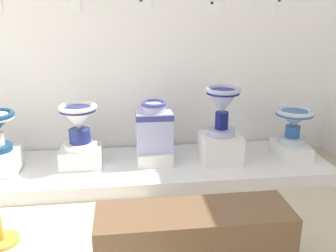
{
  "coord_description": "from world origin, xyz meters",
  "views": [
    {
      "loc": [
        1.7,
        -0.58,
        1.53
      ],
      "look_at": [
        2.1,
        2.62,
        0.48
      ],
      "focal_mm": 39.64,
      "sensor_mm": 36.0,
      "label": 1
    }
  ],
  "objects": [
    {
      "name": "wall_back",
      "position": [
        1.96,
        3.12,
        1.48
      ],
      "size": [
        4.12,
        0.06,
        2.96
      ],
      "primitive_type": "cube",
      "color": "white",
      "rests_on": "ground_plane"
    },
    {
      "name": "display_platform",
      "position": [
        1.96,
        2.62,
        0.06
      ],
      "size": [
        3.3,
        0.89,
        0.12
      ],
      "primitive_type": "cube",
      "color": "white",
      "rests_on": "ground_plane"
    },
    {
      "name": "plinth_block_slender_white",
      "position": [
        0.61,
        2.58,
        0.23
      ],
      "size": [
        0.32,
        0.31,
        0.21
      ],
      "primitive_type": "cube",
      "color": "white",
      "rests_on": "display_platform"
    },
    {
      "name": "plinth_block_rightmost",
      "position": [
        1.3,
        2.66,
        0.21
      ],
      "size": [
        0.37,
        0.32,
        0.17
      ],
      "primitive_type": "cube",
      "color": "white",
      "rests_on": "display_platform"
    },
    {
      "name": "antique_toilet_rightmost",
      "position": [
        1.3,
        2.66,
        0.54
      ],
      "size": [
        0.34,
        0.34,
        0.4
      ],
      "color": "white",
      "rests_on": "plinth_block_rightmost"
    },
    {
      "name": "plinth_block_squat_floral",
      "position": [
        1.98,
        2.66,
        0.18
      ],
      "size": [
        0.32,
        0.33,
        0.12
      ],
      "primitive_type": "cube",
      "color": "white",
      "rests_on": "display_platform"
    },
    {
      "name": "antique_toilet_squat_floral",
      "position": [
        1.98,
        2.66,
        0.47
      ],
      "size": [
        0.34,
        0.26,
        0.46
      ],
      "color": "#B3B6E7",
      "rests_on": "plinth_block_squat_floral"
    },
    {
      "name": "plinth_block_tall_cobalt",
      "position": [
        2.59,
        2.58,
        0.25
      ],
      "size": [
        0.37,
        0.33,
        0.26
      ],
      "primitive_type": "cube",
      "color": "white",
      "rests_on": "display_platform"
    },
    {
      "name": "antique_toilet_tall_cobalt",
      "position": [
        2.59,
        2.58,
        0.68
      ],
      "size": [
        0.32,
        0.32,
        0.45
      ],
      "color": "#A4A8D4",
      "rests_on": "plinth_block_tall_cobalt"
    },
    {
      "name": "plinth_block_pale_glazed",
      "position": [
        3.31,
        2.61,
        0.19
      ],
      "size": [
        0.28,
        0.4,
        0.13
      ],
      "primitive_type": "cube",
      "color": "white",
      "rests_on": "display_platform"
    },
    {
      "name": "antique_toilet_pale_glazed",
      "position": [
        3.31,
        2.61,
        0.49
      ],
      "size": [
        0.37,
        0.37,
        0.34
      ],
      "color": "silver",
      "rests_on": "plinth_block_pale_glazed"
    },
    {
      "name": "info_placard_second",
      "position": [
        1.3,
        3.08,
        1.55
      ],
      "size": [
        0.09,
        0.01,
        0.16
      ],
      "color": "white"
    },
    {
      "name": "info_placard_third",
      "position": [
        1.95,
        3.08,
        1.54
      ],
      "size": [
        0.12,
        0.01,
        0.13
      ],
      "color": "white"
    },
    {
      "name": "info_placard_fourth",
      "position": [
        2.63,
        3.08,
        1.52
      ],
      "size": [
        0.14,
        0.01,
        0.11
      ],
      "color": "white"
    },
    {
      "name": "info_placard_fifth",
      "position": [
        3.3,
        3.08,
        1.53
      ],
      "size": [
        0.12,
        0.01,
        0.16
      ],
      "color": "white"
    },
    {
      "name": "museum_bench",
      "position": [
        2.09,
        1.28,
        0.2
      ],
      "size": [
        1.15,
        0.36,
        0.4
      ],
      "primitive_type": "cube",
      "color": "brown",
      "rests_on": "ground_plane"
    }
  ]
}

